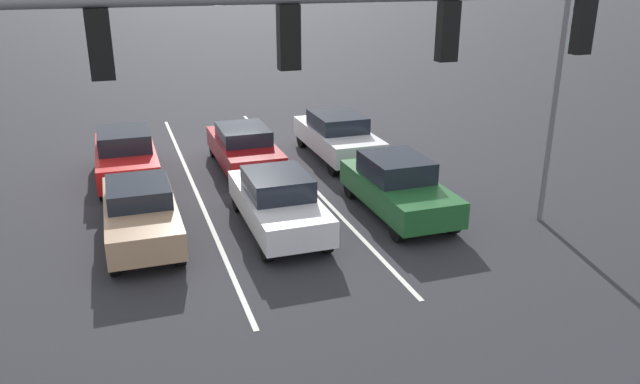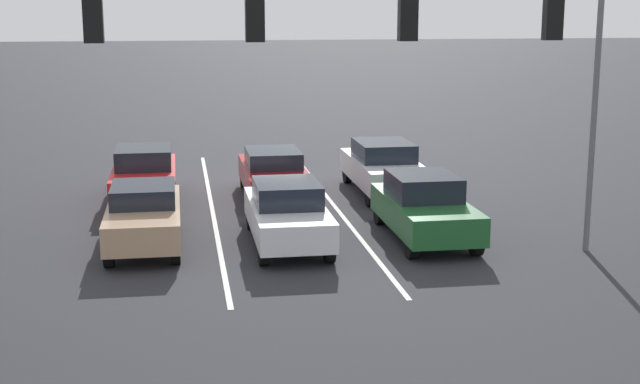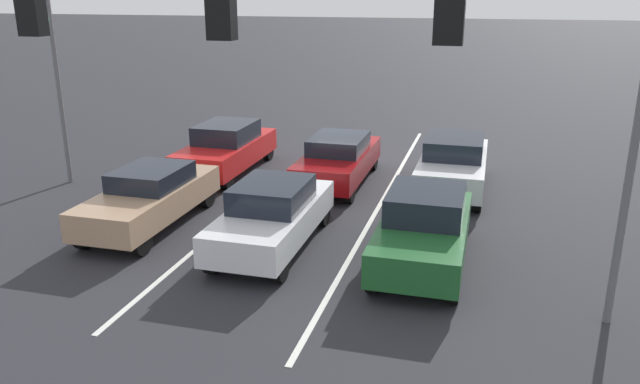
% 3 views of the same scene
% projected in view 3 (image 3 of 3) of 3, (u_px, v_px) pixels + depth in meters
% --- Properties ---
extents(ground_plane, '(240.00, 240.00, 0.00)m').
position_uv_depth(ground_plane, '(346.00, 168.00, 20.85)').
color(ground_plane, '#28282D').
extents(lane_stripe_left_divider, '(0.12, 17.52, 0.01)m').
position_uv_depth(lane_stripe_left_divider, '(384.00, 198.00, 17.87)').
color(lane_stripe_left_divider, silver).
rests_on(lane_stripe_left_divider, ground_plane).
extents(lane_stripe_center_divider, '(0.12, 17.52, 0.01)m').
position_uv_depth(lane_stripe_center_divider, '(268.00, 188.00, 18.76)').
color(lane_stripe_center_divider, silver).
rests_on(lane_stripe_center_divider, ground_plane).
extents(car_tan_rightlane_front, '(1.72, 4.61, 1.48)m').
position_uv_depth(car_tan_rightlane_front, '(150.00, 196.00, 15.59)').
color(car_tan_rightlane_front, tan).
rests_on(car_tan_rightlane_front, ground_plane).
extents(car_darkgreen_leftlane_front, '(1.80, 4.42, 1.61)m').
position_uv_depth(car_darkgreen_leftlane_front, '(424.00, 228.00, 13.41)').
color(car_darkgreen_leftlane_front, '#1E5928').
rests_on(car_darkgreen_leftlane_front, ground_plane).
extents(car_white_midlane_front, '(1.74, 4.51, 1.56)m').
position_uv_depth(car_white_midlane_front, '(273.00, 215.00, 14.25)').
color(car_white_midlane_front, silver).
rests_on(car_white_midlane_front, ground_plane).
extents(car_maroon_midlane_second, '(1.78, 4.68, 1.48)m').
position_uv_depth(car_maroon_midlane_second, '(338.00, 159.00, 19.07)').
color(car_maroon_midlane_second, maroon).
rests_on(car_maroon_midlane_second, ground_plane).
extents(car_red_rightlane_second, '(1.82, 4.66, 1.60)m').
position_uv_depth(car_red_rightlane_second, '(226.00, 148.00, 20.26)').
color(car_red_rightlane_second, red).
rests_on(car_red_rightlane_second, ground_plane).
extents(car_silver_leftlane_second, '(1.85, 4.76, 1.61)m').
position_uv_depth(car_silver_leftlane_second, '(453.00, 163.00, 18.37)').
color(car_silver_leftlane_second, silver).
rests_on(car_silver_leftlane_second, ground_plane).
extents(street_lamp_right_shoulder, '(2.19, 0.24, 9.01)m').
position_uv_depth(street_lamp_right_shoulder, '(55.00, 9.00, 17.73)').
color(street_lamp_right_shoulder, slate).
rests_on(street_lamp_right_shoulder, ground_plane).
extents(street_lamp_left_shoulder, '(2.22, 0.24, 8.47)m').
position_uv_depth(street_lamp_left_shoulder, '(634.00, 43.00, 9.77)').
color(street_lamp_left_shoulder, slate).
rests_on(street_lamp_left_shoulder, ground_plane).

